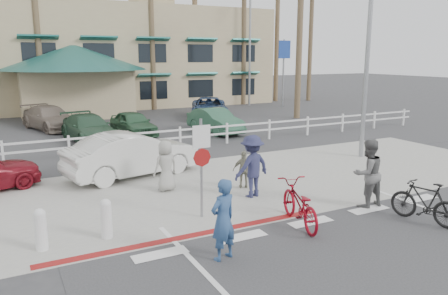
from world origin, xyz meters
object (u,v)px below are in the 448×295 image
bike_black (425,202)px  car_white_sedan (133,154)px  bike_red (299,204)px  sign_post (201,164)px

bike_black → car_white_sedan: size_ratio=0.38×
bike_red → bike_black: bike_red is taller
car_white_sedan → sign_post: bearing=173.6°
sign_post → car_white_sedan: size_ratio=0.62×
sign_post → car_white_sedan: (-0.47, 4.75, -0.68)m
bike_red → bike_black: size_ratio=1.16×
bike_red → sign_post: bearing=-25.4°
sign_post → car_white_sedan: bearing=95.6°
bike_red → car_white_sedan: (-2.39, 6.34, 0.22)m
bike_black → sign_post: bearing=-45.7°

